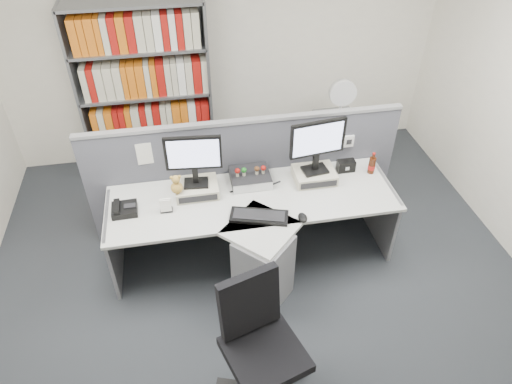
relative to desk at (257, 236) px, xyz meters
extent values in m
plane|color=#32363B|center=(0.00, -0.60, -0.46)|extent=(5.50, 5.50, 0.00)
cube|color=white|center=(0.00, 2.15, 0.89)|extent=(5.00, 0.04, 2.70)
cube|color=#54555F|center=(0.00, 0.65, 0.17)|extent=(3.00, 0.05, 1.25)
cube|color=#9F9FA4|center=(0.00, 0.65, 0.80)|extent=(3.00, 0.07, 0.03)
cube|color=white|center=(0.95, 0.62, 0.49)|extent=(0.22, 0.04, 0.12)
cube|color=white|center=(-0.90, 0.63, 0.59)|extent=(0.16, 0.00, 0.22)
cube|color=white|center=(-0.50, 0.63, 0.59)|extent=(0.16, 0.00, 0.22)
cube|color=white|center=(0.70, 0.63, 0.59)|extent=(0.16, 0.00, 0.22)
cube|color=silver|center=(0.00, 0.22, 0.25)|extent=(2.60, 0.80, 0.03)
cube|color=silver|center=(0.00, -0.18, 0.25)|extent=(0.74, 0.74, 0.03)
cube|color=gray|center=(0.00, -0.30, -0.11)|extent=(0.57, 0.57, 0.69)
cube|color=gray|center=(-1.28, 0.22, -0.10)|extent=(0.03, 0.70, 0.72)
cube|color=gray|center=(1.28, 0.22, -0.10)|extent=(0.03, 0.70, 0.72)
cube|color=gray|center=(0.00, 0.58, -0.11)|extent=(2.50, 0.02, 0.45)
cube|color=beige|center=(-0.48, 0.38, 0.31)|extent=(0.38, 0.30, 0.10)
cube|color=black|center=(-0.48, 0.23, 0.31)|extent=(0.34, 0.01, 0.06)
cube|color=beige|center=(0.62, 0.38, 0.31)|extent=(0.38, 0.30, 0.10)
cube|color=black|center=(0.62, 0.23, 0.31)|extent=(0.34, 0.01, 0.06)
cube|color=black|center=(-0.48, 0.38, 0.37)|extent=(0.23, 0.18, 0.02)
cube|color=black|center=(-0.48, 0.38, 0.46)|extent=(0.05, 0.03, 0.18)
cube|color=black|center=(-0.48, 0.38, 0.70)|extent=(0.49, 0.08, 0.32)
cube|color=#C6CFFF|center=(-0.48, 0.37, 0.70)|extent=(0.44, 0.05, 0.27)
cube|color=black|center=(0.62, 0.38, 0.37)|extent=(0.25, 0.19, 0.02)
cube|color=black|center=(0.62, 0.38, 0.47)|extent=(0.06, 0.04, 0.19)
cube|color=black|center=(0.62, 0.38, 0.72)|extent=(0.52, 0.10, 0.34)
cube|color=#C6CFFF|center=(0.61, 0.37, 0.72)|extent=(0.46, 0.06, 0.29)
cube|color=black|center=(0.02, 0.46, 0.31)|extent=(0.36, 0.32, 0.10)
cube|color=silver|center=(0.02, 0.30, 0.31)|extent=(0.36, 0.01, 0.09)
cylinder|color=beige|center=(-0.10, 0.44, 0.38)|extent=(0.03, 0.03, 0.03)
sphere|color=#A5140F|center=(-0.10, 0.44, 0.42)|extent=(0.05, 0.05, 0.05)
cylinder|color=beige|center=(-0.04, 0.44, 0.38)|extent=(0.03, 0.03, 0.03)
sphere|color=#19721E|center=(-0.04, 0.44, 0.42)|extent=(0.05, 0.05, 0.05)
cylinder|color=beige|center=(0.08, 0.44, 0.38)|extent=(0.03, 0.03, 0.03)
sphere|color=#593319|center=(0.08, 0.44, 0.42)|extent=(0.05, 0.05, 0.05)
cylinder|color=beige|center=(0.14, 0.44, 0.38)|extent=(0.03, 0.03, 0.03)
sphere|color=#A5140F|center=(0.14, 0.44, 0.42)|extent=(0.05, 0.05, 0.05)
cube|color=black|center=(0.01, -0.05, 0.28)|extent=(0.53, 0.32, 0.03)
cube|color=black|center=(0.01, -0.05, 0.29)|extent=(0.46, 0.25, 0.01)
ellipsoid|color=black|center=(0.37, -0.14, 0.29)|extent=(0.08, 0.12, 0.05)
cube|color=black|center=(-1.12, 0.23, 0.29)|extent=(0.22, 0.20, 0.06)
cube|color=black|center=(-1.18, 0.23, 0.34)|extent=(0.05, 0.18, 0.03)
cube|color=black|center=(-1.07, 0.23, 0.33)|extent=(0.10, 0.06, 0.01)
cube|color=black|center=(-0.77, 0.18, 0.27)|extent=(0.11, 0.06, 0.02)
cube|color=white|center=(-0.77, 0.16, 0.34)|extent=(0.10, 0.04, 0.11)
cube|color=white|center=(-0.77, 0.20, 0.34)|extent=(0.10, 0.04, 0.11)
sphere|color=#B88F3D|center=(-0.66, 0.30, 0.42)|extent=(0.11, 0.11, 0.11)
sphere|color=#B88F3D|center=(-0.66, 0.30, 0.51)|extent=(0.07, 0.07, 0.07)
sphere|color=#B88F3D|center=(-0.69, 0.30, 0.53)|extent=(0.03, 0.03, 0.03)
sphere|color=#B88F3D|center=(-0.62, 0.30, 0.53)|extent=(0.03, 0.03, 0.03)
cube|color=black|center=(0.95, 0.46, 0.32)|extent=(0.17, 0.09, 0.11)
cylinder|color=#3F190A|center=(1.18, 0.39, 0.35)|extent=(0.06, 0.06, 0.17)
cylinder|color=#A5140F|center=(1.18, 0.39, 0.33)|extent=(0.07, 0.07, 0.05)
cylinder|color=#3F190A|center=(1.18, 0.39, 0.45)|extent=(0.03, 0.03, 0.05)
cylinder|color=#A5140F|center=(1.18, 0.39, 0.48)|extent=(0.03, 0.03, 0.01)
cube|color=slate|center=(-1.59, 1.85, 0.54)|extent=(0.03, 0.40, 2.00)
cube|color=slate|center=(-0.21, 1.85, 0.54)|extent=(0.03, 0.40, 2.00)
cube|color=slate|center=(-0.90, 2.04, 0.54)|extent=(1.40, 0.02, 2.00)
cube|color=slate|center=(-0.90, 1.85, -0.44)|extent=(1.38, 0.40, 0.03)
cube|color=slate|center=(-0.90, 1.85, 0.06)|extent=(1.38, 0.40, 0.03)
cube|color=slate|center=(-0.90, 1.85, 0.56)|extent=(1.38, 0.40, 0.03)
cube|color=slate|center=(-0.90, 1.85, 1.06)|extent=(1.38, 0.40, 0.03)
cube|color=slate|center=(-0.90, 1.85, 1.52)|extent=(1.38, 0.40, 0.03)
cube|color=#A5140F|center=(-0.90, 1.82, -0.24)|extent=(1.24, 0.28, 0.36)
cube|color=orange|center=(-0.90, 1.82, 0.26)|extent=(1.24, 0.28, 0.36)
cube|color=beige|center=(-0.90, 1.82, 0.76)|extent=(1.24, 0.28, 0.36)
cube|color=white|center=(-0.90, 1.82, 1.26)|extent=(1.24, 0.28, 0.36)
cube|color=slate|center=(1.20, 1.40, -0.11)|extent=(0.45, 0.60, 0.70)
cube|color=black|center=(1.20, 1.10, 0.06)|extent=(0.40, 0.02, 0.28)
cube|color=black|center=(1.20, 1.10, -0.26)|extent=(0.40, 0.02, 0.28)
cylinder|color=white|center=(1.20, 1.40, 0.26)|extent=(0.18, 0.18, 0.03)
cylinder|color=white|center=(1.20, 1.40, 0.36)|extent=(0.03, 0.03, 0.18)
cylinder|color=white|center=(1.20, 1.39, 0.60)|extent=(0.30, 0.08, 0.29)
cylinder|color=silver|center=(1.20, 1.41, 0.60)|extent=(0.30, 0.07, 0.29)
cylinder|color=silver|center=(-0.17, -1.20, -0.18)|extent=(0.05, 0.05, 0.44)
cube|color=black|center=(-0.17, -1.20, 0.06)|extent=(0.63, 0.63, 0.08)
cube|color=black|center=(-0.24, -0.98, 0.37)|extent=(0.45, 0.24, 0.51)
cube|color=black|center=(0.02, -1.15, -0.41)|extent=(0.33, 0.15, 0.04)
cylinder|color=black|center=(0.14, -1.11, -0.42)|extent=(0.05, 0.05, 0.03)
cube|color=black|center=(-0.17, -1.01, -0.41)|extent=(0.06, 0.33, 0.04)
cylinder|color=black|center=(-0.17, -0.88, -0.42)|extent=(0.05, 0.05, 0.03)
cylinder|color=black|center=(-0.48, -1.10, -0.42)|extent=(0.05, 0.05, 0.03)
camera|label=1|loc=(-0.55, -2.93, 2.95)|focal=32.67mm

